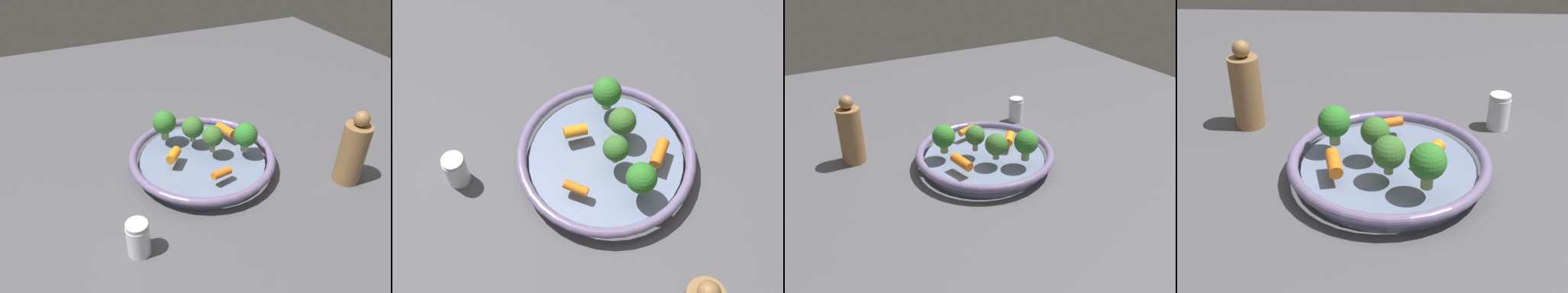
% 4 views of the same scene
% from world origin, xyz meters
% --- Properties ---
extents(ground_plane, '(1.85, 1.85, 0.00)m').
position_xyz_m(ground_plane, '(0.00, 0.00, 0.00)').
color(ground_plane, '#4C4C51').
extents(serving_bowl, '(0.32, 0.32, 0.04)m').
position_xyz_m(serving_bowl, '(0.00, 0.00, 0.02)').
color(serving_bowl, slate).
rests_on(serving_bowl, ground_plane).
extents(baby_carrot_right, '(0.04, 0.05, 0.02)m').
position_xyz_m(baby_carrot_right, '(0.07, 0.00, 0.05)').
color(baby_carrot_right, orange).
rests_on(baby_carrot_right, serving_bowl).
extents(baby_carrot_center, '(0.03, 0.06, 0.02)m').
position_xyz_m(baby_carrot_center, '(-0.08, -0.04, 0.05)').
color(baby_carrot_center, orange).
rests_on(baby_carrot_center, serving_bowl).
extents(baby_carrot_left, '(0.05, 0.03, 0.02)m').
position_xyz_m(baby_carrot_left, '(0.00, 0.09, 0.05)').
color(baby_carrot_left, orange).
rests_on(baby_carrot_left, serving_bowl).
extents(broccoli_floret_small, '(0.05, 0.05, 0.06)m').
position_xyz_m(broccoli_floret_small, '(-0.00, -0.05, 0.08)').
color(broccoli_floret_small, tan).
rests_on(broccoli_floret_small, serving_bowl).
extents(broccoli_floret_edge, '(0.05, 0.05, 0.07)m').
position_xyz_m(broccoli_floret_edge, '(-0.09, 0.03, 0.08)').
color(broccoli_floret_edge, '#93AD66').
rests_on(broccoli_floret_edge, serving_bowl).
extents(broccoli_floret_large, '(0.05, 0.05, 0.06)m').
position_xyz_m(broccoli_floret_large, '(-0.02, 0.01, 0.08)').
color(broccoli_floret_large, '#9CA566').
rests_on(broccoli_floret_large, serving_bowl).
extents(broccoli_floret_mid, '(0.05, 0.05, 0.07)m').
position_xyz_m(broccoli_floret_mid, '(0.06, -0.09, 0.08)').
color(broccoli_floret_mid, '#95AB66').
rests_on(broccoli_floret_mid, serving_bowl).
extents(salt_shaker, '(0.04, 0.04, 0.07)m').
position_xyz_m(salt_shaker, '(0.20, 0.18, 0.03)').
color(salt_shaker, silver).
rests_on(salt_shaker, ground_plane).
extents(pepper_mill, '(0.06, 0.06, 0.17)m').
position_xyz_m(pepper_mill, '(-0.27, 0.17, 0.07)').
color(pepper_mill, olive).
rests_on(pepper_mill, ground_plane).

